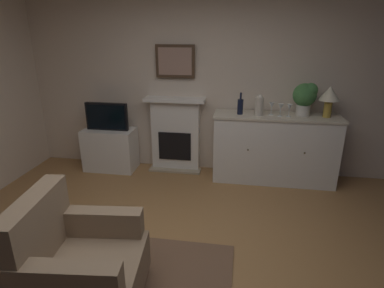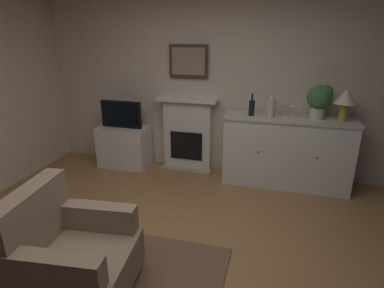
# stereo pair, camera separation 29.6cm
# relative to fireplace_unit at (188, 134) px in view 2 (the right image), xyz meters

# --- Properties ---
(ground_plane) EXTENTS (5.36, 4.75, 0.10)m
(ground_plane) POSITION_rel_fireplace_unit_xyz_m (0.45, -2.22, -0.60)
(ground_plane) COLOR #9E7042
(ground_plane) RESTS_ON ground
(wall_rear) EXTENTS (5.36, 0.06, 2.89)m
(wall_rear) POSITION_rel_fireplace_unit_xyz_m (0.45, 0.13, 0.90)
(wall_rear) COLOR beige
(wall_rear) RESTS_ON ground_plane
(area_rug) EXTENTS (2.34, 1.61, 0.02)m
(area_rug) POSITION_rel_fireplace_unit_xyz_m (-0.22, -2.57, -0.54)
(area_rug) COLOR brown
(area_rug) RESTS_ON ground_plane
(fireplace_unit) EXTENTS (0.87, 0.30, 1.10)m
(fireplace_unit) POSITION_rel_fireplace_unit_xyz_m (0.00, 0.00, 0.00)
(fireplace_unit) COLOR white
(fireplace_unit) RESTS_ON ground_plane
(framed_picture) EXTENTS (0.55, 0.04, 0.45)m
(framed_picture) POSITION_rel_fireplace_unit_xyz_m (0.00, 0.05, 1.05)
(framed_picture) COLOR #473323
(sideboard_cabinet) EXTENTS (1.66, 0.49, 0.94)m
(sideboard_cabinet) POSITION_rel_fireplace_unit_xyz_m (1.42, -0.18, -0.07)
(sideboard_cabinet) COLOR white
(sideboard_cabinet) RESTS_ON ground_plane
(table_lamp) EXTENTS (0.26, 0.26, 0.40)m
(table_lamp) POSITION_rel_fireplace_unit_xyz_m (2.04, -0.18, 0.68)
(table_lamp) COLOR #B79338
(table_lamp) RESTS_ON sideboard_cabinet
(wine_bottle) EXTENTS (0.08, 0.08, 0.29)m
(wine_bottle) POSITION_rel_fireplace_unit_xyz_m (0.93, -0.20, 0.50)
(wine_bottle) COLOR black
(wine_bottle) RESTS_ON sideboard_cabinet
(wine_glass_left) EXTENTS (0.07, 0.07, 0.16)m
(wine_glass_left) POSITION_rel_fireplace_unit_xyz_m (1.33, -0.17, 0.52)
(wine_glass_left) COLOR silver
(wine_glass_left) RESTS_ON sideboard_cabinet
(wine_glass_center) EXTENTS (0.07, 0.07, 0.16)m
(wine_glass_center) POSITION_rel_fireplace_unit_xyz_m (1.44, -0.24, 0.52)
(wine_glass_center) COLOR silver
(wine_glass_center) RESTS_ON sideboard_cabinet
(wine_glass_right) EXTENTS (0.07, 0.07, 0.16)m
(wine_glass_right) POSITION_rel_fireplace_unit_xyz_m (1.55, -0.22, 0.52)
(wine_glass_right) COLOR silver
(wine_glass_right) RESTS_ON sideboard_cabinet
(vase_decorative) EXTENTS (0.11, 0.11, 0.28)m
(vase_decorative) POSITION_rel_fireplace_unit_xyz_m (1.17, -0.23, 0.54)
(vase_decorative) COLOR beige
(vase_decorative) RESTS_ON sideboard_cabinet
(tv_cabinet) EXTENTS (0.75, 0.42, 0.63)m
(tv_cabinet) POSITION_rel_fireplace_unit_xyz_m (-0.97, -0.16, -0.23)
(tv_cabinet) COLOR white
(tv_cabinet) RESTS_ON ground_plane
(tv_set) EXTENTS (0.62, 0.07, 0.40)m
(tv_set) POSITION_rel_fireplace_unit_xyz_m (-0.98, -0.19, 0.28)
(tv_set) COLOR black
(tv_set) RESTS_ON tv_cabinet
(potted_plant_small) EXTENTS (0.30, 0.30, 0.43)m
(potted_plant_small) POSITION_rel_fireplace_unit_xyz_m (1.75, -0.13, 0.65)
(potted_plant_small) COLOR beige
(potted_plant_small) RESTS_ON sideboard_cabinet
(armchair) EXTENTS (0.89, 0.85, 0.92)m
(armchair) POSITION_rel_fireplace_unit_xyz_m (-0.19, -2.64, -0.17)
(armchair) COLOR #8C7259
(armchair) RESTS_ON ground_plane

